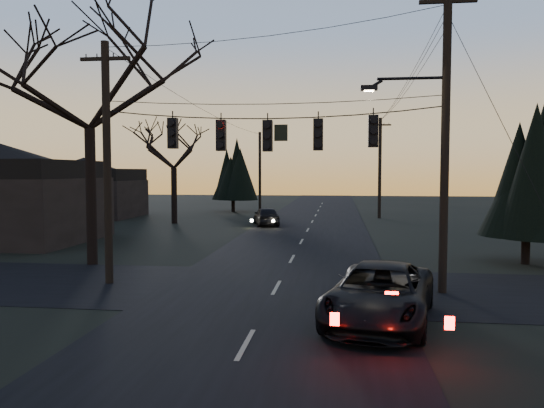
# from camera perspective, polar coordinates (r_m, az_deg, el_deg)

# --- Properties ---
(main_road) EXTENTS (8.00, 120.00, 0.02)m
(main_road) POSITION_cam_1_polar(r_m,az_deg,el_deg) (28.15, 2.89, -4.60)
(main_road) COLOR black
(main_road) RESTS_ON ground
(cross_road) EXTENTS (60.00, 7.00, 0.02)m
(cross_road) POSITION_cam_1_polar(r_m,az_deg,el_deg) (18.35, 0.48, -9.01)
(cross_road) COLOR black
(cross_road) RESTS_ON ground
(utility_pole_right) EXTENTS (5.00, 0.30, 10.00)m
(utility_pole_right) POSITION_cam_1_polar(r_m,az_deg,el_deg) (18.54, 17.83, -9.07)
(utility_pole_right) COLOR black
(utility_pole_right) RESTS_ON ground
(utility_pole_left) EXTENTS (1.80, 0.30, 8.50)m
(utility_pole_left) POSITION_cam_1_polar(r_m,az_deg,el_deg) (19.95, -17.08, -8.16)
(utility_pole_left) COLOR black
(utility_pole_left) RESTS_ON ground
(utility_pole_far_r) EXTENTS (1.80, 0.30, 8.50)m
(utility_pole_far_r) POSITION_cam_1_polar(r_m,az_deg,el_deg) (46.08, 11.45, -1.50)
(utility_pole_far_r) COLOR black
(utility_pole_far_r) RESTS_ON ground
(utility_pole_far_l) EXTENTS (0.30, 0.30, 8.00)m
(utility_pole_far_l) POSITION_cam_1_polar(r_m,az_deg,el_deg) (54.54, -1.31, -0.66)
(utility_pole_far_l) COLOR black
(utility_pole_far_l) RESTS_ON ground
(span_signal_assembly) EXTENTS (11.50, 0.44, 1.58)m
(span_signal_assembly) POSITION_cam_1_polar(r_m,az_deg,el_deg) (17.98, -0.28, 7.56)
(span_signal_assembly) COLOR black
(span_signal_assembly) RESTS_ON ground
(bare_tree_left) EXTENTS (9.01, 9.01, 11.63)m
(bare_tree_left) POSITION_cam_1_polar(r_m,az_deg,el_deg) (24.18, -19.14, 13.20)
(bare_tree_left) COLOR black
(bare_tree_left) RESTS_ON ground
(evergreen_right) EXTENTS (4.00, 4.00, 7.38)m
(evergreen_right) POSITION_cam_1_polar(r_m,az_deg,el_deg) (25.13, 25.83, 3.84)
(evergreen_right) COLOR black
(evergreen_right) RESTS_ON ground
(bare_tree_dist) EXTENTS (6.32, 6.32, 8.48)m
(bare_tree_dist) POSITION_cam_1_polar(r_m,az_deg,el_deg) (41.25, -10.54, 6.15)
(bare_tree_dist) COLOR black
(bare_tree_dist) RESTS_ON ground
(evergreen_dist) EXTENTS (3.44, 3.44, 6.48)m
(evergreen_dist) POSITION_cam_1_polar(r_m,az_deg,el_deg) (52.48, -4.22, 3.35)
(evergreen_dist) COLOR black
(evergreen_dist) RESTS_ON ground
(house_left_near) EXTENTS (10.00, 8.00, 5.60)m
(house_left_near) POSITION_cam_1_polar(r_m,az_deg,el_deg) (33.75, -27.25, 1.12)
(house_left_near) COLOR black
(house_left_near) RESTS_ON ground
(house_left_far) EXTENTS (9.00, 7.00, 5.20)m
(house_left_far) POSITION_cam_1_polar(r_m,az_deg,el_deg) (49.07, -19.53, 1.71)
(house_left_far) COLOR black
(house_left_far) RESTS_ON ground
(suv_near) EXTENTS (3.58, 5.86, 1.52)m
(suv_near) POSITION_cam_1_polar(r_m,az_deg,el_deg) (14.39, 11.56, -9.52)
(suv_near) COLOR black
(suv_near) RESTS_ON ground
(sedan_oncoming_a) EXTENTS (2.61, 4.35, 1.39)m
(sedan_oncoming_a) POSITION_cam_1_polar(r_m,az_deg,el_deg) (38.95, -0.60, -1.32)
(sedan_oncoming_a) COLOR black
(sedan_oncoming_a) RESTS_ON ground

